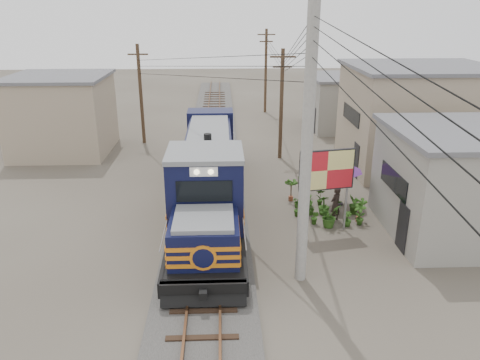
{
  "coord_description": "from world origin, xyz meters",
  "views": [
    {
      "loc": [
        0.66,
        -15.34,
        9.52
      ],
      "look_at": [
        1.46,
        4.08,
        2.2
      ],
      "focal_mm": 35.0,
      "sensor_mm": 36.0,
      "label": 1
    }
  ],
  "objects_px": {
    "billboard": "(327,172)",
    "vendor": "(335,204)",
    "locomotive": "(208,176)",
    "market_umbrella": "(342,166)"
  },
  "relations": [
    {
      "from": "locomotive",
      "to": "market_umbrella",
      "type": "distance_m",
      "value": 6.57
    },
    {
      "from": "market_umbrella",
      "to": "vendor",
      "type": "bearing_deg",
      "value": -109.42
    },
    {
      "from": "billboard",
      "to": "vendor",
      "type": "xyz_separation_m",
      "value": [
        0.77,
        1.09,
        -1.98
      ]
    },
    {
      "from": "vendor",
      "to": "market_umbrella",
      "type": "bearing_deg",
      "value": -150.44
    },
    {
      "from": "billboard",
      "to": "vendor",
      "type": "bearing_deg",
      "value": 44.58
    },
    {
      "from": "billboard",
      "to": "locomotive",
      "type": "bearing_deg",
      "value": 143.14
    },
    {
      "from": "billboard",
      "to": "market_umbrella",
      "type": "relative_size",
      "value": 1.47
    },
    {
      "from": "vendor",
      "to": "locomotive",
      "type": "bearing_deg",
      "value": -55.17
    },
    {
      "from": "locomotive",
      "to": "billboard",
      "type": "height_order",
      "value": "locomotive"
    },
    {
      "from": "locomotive",
      "to": "billboard",
      "type": "xyz_separation_m",
      "value": [
        5.13,
        -2.58,
        1.05
      ]
    }
  ]
}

